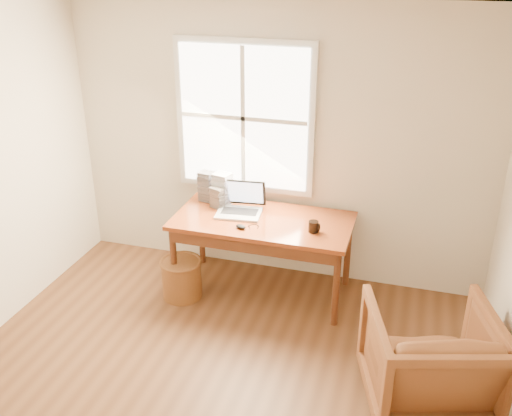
{
  "coord_description": "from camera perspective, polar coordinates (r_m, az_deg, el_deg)",
  "views": [
    {
      "loc": [
        1.26,
        -2.63,
        2.97
      ],
      "look_at": [
        -0.02,
        1.65,
        0.92
      ],
      "focal_mm": 40.0,
      "sensor_mm": 36.0,
      "label": 1
    }
  ],
  "objects": [
    {
      "name": "room_shell",
      "position": [
        3.49,
        -7.06,
        -3.86
      ],
      "size": [
        4.04,
        4.54,
        2.64
      ],
      "color": "brown",
      "rests_on": "ground"
    },
    {
      "name": "armchair",
      "position": [
        4.21,
        16.98,
        -14.4
      ],
      "size": [
        1.05,
        1.06,
        0.78
      ],
      "primitive_type": "imported",
      "rotation": [
        0.0,
        0.0,
        3.43
      ],
      "color": "brown",
      "rests_on": "room_shell"
    },
    {
      "name": "desk",
      "position": [
        5.12,
        0.68,
        -1.31
      ],
      "size": [
        1.6,
        0.8,
        0.04
      ],
      "primitive_type": "cube",
      "color": "brown",
      "rests_on": "room_shell"
    },
    {
      "name": "coffee_mug",
      "position": [
        4.89,
        5.76,
        -1.87
      ],
      "size": [
        0.11,
        0.11,
        0.1
      ],
      "primitive_type": "cylinder",
      "rotation": [
        0.0,
        0.0,
        -0.34
      ],
      "color": "black",
      "rests_on": "desk"
    },
    {
      "name": "laptop",
      "position": [
        5.12,
        -1.77,
        0.97
      ],
      "size": [
        0.49,
        0.51,
        0.33
      ],
      "primitive_type": null,
      "rotation": [
        0.0,
        0.0,
        0.11
      ],
      "color": "silver",
      "rests_on": "desk"
    },
    {
      "name": "cd_stack_a",
      "position": [
        5.36,
        -3.38,
        1.93
      ],
      "size": [
        0.19,
        0.17,
        0.31
      ],
      "primitive_type": "cube",
      "rotation": [
        0.0,
        0.0,
        -0.26
      ],
      "color": "silver",
      "rests_on": "desk"
    },
    {
      "name": "cd_stack_b",
      "position": [
        5.32,
        -3.78,
        1.07
      ],
      "size": [
        0.16,
        0.15,
        0.2
      ],
      "primitive_type": "cube",
      "rotation": [
        0.0,
        0.0,
        -0.41
      ],
      "color": "#2A2A30",
      "rests_on": "desk"
    },
    {
      "name": "cd_stack_c",
      "position": [
        5.46,
        -4.99,
        2.19
      ],
      "size": [
        0.15,
        0.14,
        0.29
      ],
      "primitive_type": "cube",
      "rotation": [
        0.0,
        0.0,
        -0.19
      ],
      "color": "gray",
      "rests_on": "desk"
    },
    {
      "name": "cd_stack_d",
      "position": [
        5.48,
        -1.81,
        1.67
      ],
      "size": [
        0.16,
        0.16,
        0.16
      ],
      "primitive_type": "cube",
      "rotation": [
        0.0,
        0.0,
        -0.4
      ],
      "color": "silver",
      "rests_on": "desk"
    },
    {
      "name": "mouse",
      "position": [
        4.94,
        -1.54,
        -1.87
      ],
      "size": [
        0.11,
        0.09,
        0.03
      ],
      "primitive_type": "ellipsoid",
      "rotation": [
        0.0,
        0.0,
        -0.41
      ],
      "color": "black",
      "rests_on": "desk"
    },
    {
      "name": "wicker_stool",
      "position": [
        5.35,
        -7.44,
        -7.03
      ],
      "size": [
        0.44,
        0.44,
        0.36
      ],
      "primitive_type": "cylinder",
      "rotation": [
        0.0,
        0.0,
        -0.24
      ],
      "color": "brown",
      "rests_on": "room_shell"
    }
  ]
}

